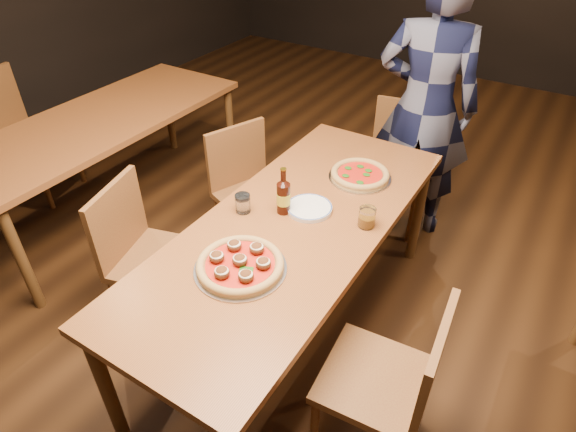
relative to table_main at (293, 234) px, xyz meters
The scene contains 15 objects.
ground 0.68m from the table_main, ahead, with size 9.00×9.00×0.00m, color black.
table_main is the anchor object (origin of this frame).
table_left 1.73m from the table_main, 169.99° to the left, with size 0.80×2.00×0.75m.
chair_main_nw 0.74m from the table_main, 153.89° to the right, with size 0.42×0.42×0.91m, color #632C1A, non-canonical shape.
chair_main_sw 0.75m from the table_main, 140.96° to the left, with size 0.41×0.41×0.89m, color #632C1A, non-canonical shape.
chair_main_e 0.75m from the table_main, 31.13° to the right, with size 0.42×0.42×0.90m, color #632C1A, non-canonical shape.
chair_end 1.25m from the table_main, 87.16° to the left, with size 0.42×0.42×0.90m, color #632C1A, non-canonical shape.
chair_nbr_left 2.42m from the table_main, behind, with size 0.46×0.46×0.98m, color #632C1A, non-canonical shape.
pizza_meatball 0.40m from the table_main, 93.08° to the right, with size 0.39×0.39×0.07m.
pizza_margherita 0.54m from the table_main, 79.79° to the left, with size 0.33×0.33×0.04m.
plate_stack 0.15m from the table_main, 84.88° to the left, with size 0.22×0.22×0.02m, color white.
beer_bottle 0.19m from the table_main, 150.92° to the left, with size 0.07×0.07×0.24m.
water_glass 0.29m from the table_main, 168.93° to the right, with size 0.07×0.07×0.09m, color white.
amber_glass 0.36m from the table_main, 27.92° to the left, with size 0.08×0.08×0.10m, color #9C5E11.
diner 1.33m from the table_main, 82.66° to the left, with size 0.64×0.42×1.76m, color black.
Camera 1 is at (0.93, -1.54, 2.12)m, focal length 30.00 mm.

